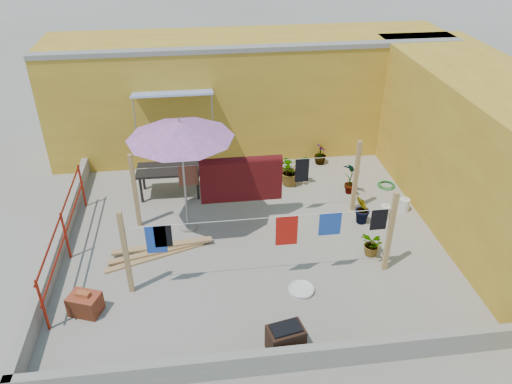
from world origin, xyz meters
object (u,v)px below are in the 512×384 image
white_basin (301,289)px  plant_back_a (291,169)px  green_hose (386,185)px  water_jug_b (385,212)px  brazier (286,339)px  water_jug_a (404,205)px  brick_stack (85,304)px  outdoor_table (169,171)px  patio_umbrella (180,131)px

white_basin → plant_back_a: plant_back_a is taller
green_hose → water_jug_b: bearing=-112.1°
brazier → water_jug_a: (3.55, 3.79, -0.10)m
brick_stack → water_jug_a: brick_stack is taller
brick_stack → water_jug_a: 7.39m
outdoor_table → brazier: 5.65m
patio_umbrella → plant_back_a: patio_umbrella is taller
plant_back_a → brick_stack: bearing=-138.0°
white_basin → water_jug_a: (3.00, 2.43, 0.12)m
outdoor_table → brazier: outdoor_table is taller
brick_stack → green_hose: brick_stack is taller
patio_umbrella → white_basin: 3.96m
water_jug_a → green_hose: water_jug_a is taller
brazier → white_basin: size_ratio=1.31×
patio_umbrella → outdoor_table: 2.36m
white_basin → water_jug_b: water_jug_b is taller
outdoor_table → white_basin: bearing=-57.4°
outdoor_table → water_jug_b: bearing=-19.0°
outdoor_table → brazier: size_ratio=2.39×
water_jug_b → plant_back_a: plant_back_a is taller
white_basin → water_jug_a: 3.86m
water_jug_a → green_hose: bearing=90.0°
water_jug_a → water_jug_b: (-0.55, -0.21, -0.01)m
outdoor_table → patio_umbrella: bearing=-75.3°
water_jug_b → green_hose: bearing=67.9°
outdoor_table → white_basin: (2.51, -3.93, -0.61)m
plant_back_a → green_hose: bearing=-10.6°
brazier → water_jug_b: (3.00, 3.58, -0.10)m
brazier → water_jug_b: size_ratio=1.86×
patio_umbrella → green_hose: size_ratio=5.99×
brick_stack → water_jug_b: size_ratio=1.81×
water_jug_b → green_hose: size_ratio=0.77×
patio_umbrella → plant_back_a: (2.67, 1.66, -1.97)m
water_jug_a → water_jug_b: 0.59m
green_hose → water_jug_a: bearing=-90.0°
patio_umbrella → outdoor_table: (-0.40, 1.54, -1.73)m
brazier → white_basin: bearing=67.7°
patio_umbrella → brick_stack: bearing=-127.6°
white_basin → plant_back_a: size_ratio=0.60×
brick_stack → plant_back_a: bearing=42.0°
brazier → patio_umbrella: bearing=112.5°
brick_stack → white_basin: 3.97m
brick_stack → green_hose: size_ratio=1.39×
brazier → plant_back_a: (1.12, 5.41, 0.16)m
outdoor_table → plant_back_a: (3.07, 0.12, -0.24)m
green_hose → brick_stack: bearing=-152.5°
patio_umbrella → water_jug_a: 5.57m
water_jug_b → outdoor_table: bearing=161.0°
brick_stack → brazier: 3.66m
green_hose → plant_back_a: size_ratio=0.55×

